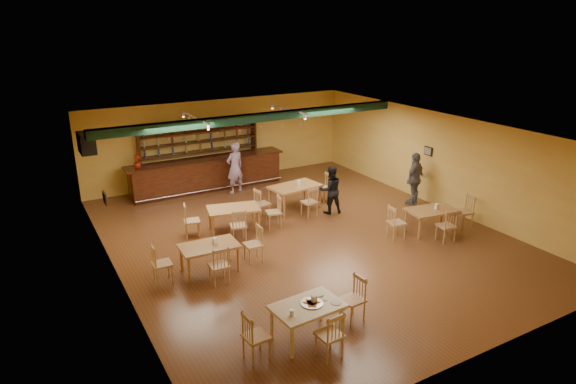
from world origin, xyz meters
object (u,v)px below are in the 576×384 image
bar_counter (207,174)px  dining_table_a (234,220)px  dining_table_d (431,221)px  near_table (307,321)px  dining_table_b (295,197)px  patron_bar (235,168)px  dining_table_c (210,258)px  patron_right_a (330,190)px

bar_counter → dining_table_a: bar_counter is taller
bar_counter → dining_table_d: bar_counter is taller
near_table → dining_table_b: bearing=57.9°
dining_table_b → patron_bar: 2.64m
dining_table_b → dining_table_c: size_ratio=1.15×
dining_table_a → near_table: dining_table_a is taller
patron_bar → patron_right_a: 3.67m
dining_table_d → dining_table_a: bearing=158.8°
patron_right_a → dining_table_b: bearing=-31.8°
dining_table_b → dining_table_c: dining_table_b is taller
dining_table_a → patron_right_a: (3.19, -0.13, 0.39)m
dining_table_c → near_table: near_table is taller
dining_table_b → patron_right_a: 1.19m
patron_right_a → near_table: bearing=65.5°
bar_counter → patron_bar: patron_bar is taller
bar_counter → dining_table_d: bearing=-58.2°
dining_table_a → dining_table_d: 5.58m
patron_bar → dining_table_d: bearing=106.3°
dining_table_a → dining_table_b: 2.49m
dining_table_d → patron_bar: bearing=129.2°
dining_table_d → dining_table_b: bearing=134.0°
dining_table_d → patron_bar: size_ratio=0.76×
near_table → patron_bar: bearing=71.3°
dining_table_b → near_table: dining_table_b is taller
near_table → bar_counter: bearing=76.8°
dining_table_a → dining_table_b: dining_table_b is taller
bar_counter → near_table: size_ratio=4.29×
dining_table_a → patron_right_a: patron_right_a is taller
dining_table_a → bar_counter: bearing=93.1°
dining_table_a → dining_table_b: (2.39, 0.67, 0.03)m
patron_right_a → dining_table_d: bearing=134.9°
dining_table_d → near_table: size_ratio=1.05×
dining_table_c → near_table: 3.47m
near_table → patron_bar: (2.21, 8.36, 0.55)m
dining_table_d → patron_bar: (-3.43, 5.85, 0.56)m
dining_table_c → patron_bar: size_ratio=0.75×
dining_table_a → patron_bar: bearing=78.6°
bar_counter → near_table: (-1.50, -9.18, -0.21)m
near_table → patron_right_a: (4.00, 5.17, 0.40)m
dining_table_d → patron_right_a: size_ratio=0.91×
dining_table_a → dining_table_c: size_ratio=1.05×
dining_table_b → patron_right_a: bearing=-52.1°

